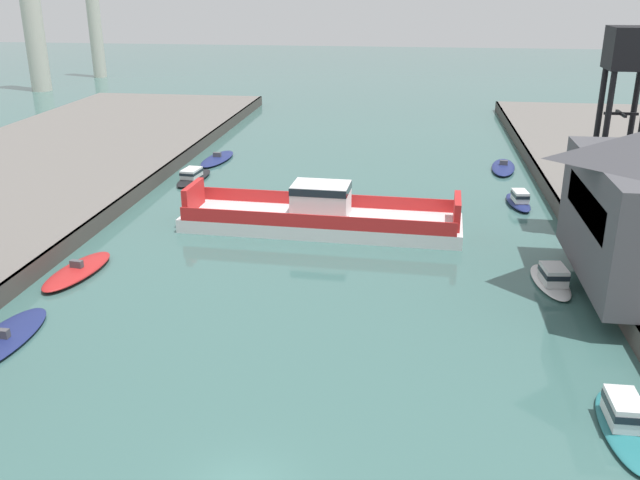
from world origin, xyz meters
TOP-DOWN VIEW (x-y plane):
  - chain_ferry at (-0.99, 31.14)m, footprint 22.94×6.90m
  - moored_boat_near_left at (15.96, 52.67)m, footprint 3.27×7.68m
  - moored_boat_near_right at (15.78, 22.09)m, footprint 2.79×6.28m
  - moored_boat_mid_left at (-16.24, 9.84)m, footprint 2.99×8.30m
  - moored_boat_mid_right at (16.19, 6.13)m, footprint 2.03×6.47m
  - moored_boat_far_left at (-16.47, 19.58)m, footprint 3.38×7.58m
  - moored_boat_far_right at (-15.90, 43.97)m, footprint 2.84×7.17m
  - moored_boat_upstream_a at (-15.73, 52.40)m, footprint 3.18×8.12m
  - moored_boat_upstream_b at (15.92, 39.81)m, footprint 2.39×5.76m
  - crane_tower at (21.58, 32.72)m, footprint 3.23×3.23m
  - smokestack_distant_b at (-60.16, 119.58)m, footprint 2.87×2.87m

SIDE VIEW (x-z plane):
  - moored_boat_mid_left at x=-16.24m, z-range -0.24..0.63m
  - moored_boat_upstream_a at x=-15.73m, z-range -0.24..0.71m
  - moored_boat_near_left at x=15.96m, z-range -0.24..0.80m
  - moored_boat_far_left at x=-16.47m, z-range -0.24..0.82m
  - moored_boat_far_right at x=-15.90m, z-range -0.17..1.15m
  - moored_boat_upstream_b at x=15.92m, z-range -0.19..1.29m
  - moored_boat_near_right at x=15.78m, z-range -0.17..1.32m
  - moored_boat_mid_right at x=16.19m, z-range -0.18..1.38m
  - chain_ferry at x=-0.99m, z-range -0.78..3.08m
  - crane_tower at x=21.58m, z-range 5.53..20.19m
  - smokestack_distant_b at x=-60.16m, z-range 1.00..29.62m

